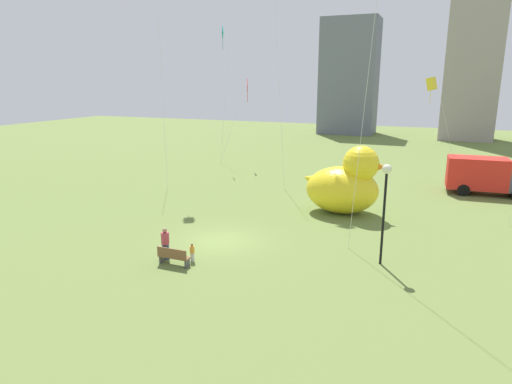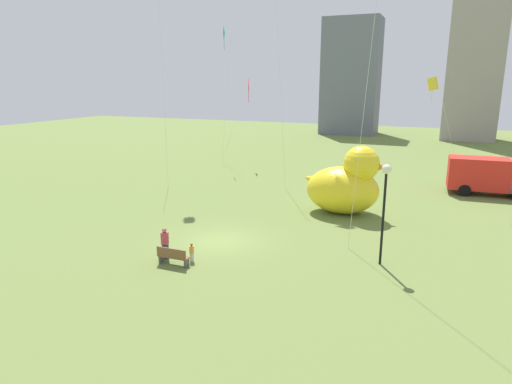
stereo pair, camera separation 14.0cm
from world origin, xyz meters
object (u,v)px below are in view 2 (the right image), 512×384
at_px(kite_red, 248,88).
at_px(kite_teal, 224,39).
at_px(park_bench, 173,256).
at_px(person_child, 192,252).
at_px(box_truck, 487,176).
at_px(person_adult, 165,242).
at_px(lamppost, 385,191).
at_px(giant_inflatable_duck, 346,185).
at_px(kite_yellow, 433,84).

bearing_deg(kite_red, kite_teal, 177.23).
xyz_separation_m(park_bench, person_child, (0.59, 0.76, 0.04)).
bearing_deg(box_truck, park_bench, -125.11).
bearing_deg(box_truck, person_adult, -127.25).
distance_m(box_truck, kite_teal, 27.38).
distance_m(lamppost, box_truck, 18.07).
distance_m(lamppost, kite_teal, 29.99).
height_order(park_bench, giant_inflatable_duck, giant_inflatable_duck).
bearing_deg(person_adult, giant_inflatable_duck, 60.13).
xyz_separation_m(giant_inflatable_duck, kite_yellow, (4.39, 14.63, 6.33)).
bearing_deg(lamppost, person_child, -159.27).
bearing_deg(park_bench, person_adult, 145.03).
bearing_deg(person_child, kite_red, 107.69).
xyz_separation_m(box_truck, kite_teal, (-24.59, 4.44, 11.18)).
distance_m(person_adult, kite_yellow, 29.08).
xyz_separation_m(lamppost, kite_red, (-16.33, 21.33, 4.21)).
relative_size(person_child, box_truck, 0.15).
bearing_deg(park_bench, box_truck, 54.89).
distance_m(kite_yellow, kite_red, 17.38).
xyz_separation_m(person_adult, giant_inflatable_duck, (6.49, 11.31, 1.05)).
bearing_deg(kite_teal, person_child, -67.10).
relative_size(person_child, giant_inflatable_duck, 0.17).
height_order(person_child, box_truck, box_truck).
bearing_deg(kite_yellow, person_child, -110.28).
bearing_deg(person_adult, lamppost, 19.16).
distance_m(lamppost, kite_red, 27.19).
bearing_deg(person_adult, park_bench, -34.97).
height_order(giant_inflatable_duck, kite_teal, kite_teal).
bearing_deg(kite_yellow, park_bench, -110.86).
relative_size(kite_red, kite_teal, 0.63).
xyz_separation_m(park_bench, kite_red, (-7.24, 25.31, 7.36)).
relative_size(person_adult, person_child, 1.73).
height_order(lamppost, kite_teal, kite_teal).
xyz_separation_m(person_adult, box_truck, (15.55, 20.44, 0.56)).
height_order(lamppost, kite_yellow, kite_yellow).
relative_size(person_child, lamppost, 0.19).
bearing_deg(kite_red, kite_yellow, 3.89).
distance_m(person_adult, kite_red, 26.52).
xyz_separation_m(person_adult, lamppost, (9.87, 3.43, 2.73)).
bearing_deg(person_adult, person_child, 8.82).
distance_m(person_adult, giant_inflatable_duck, 13.08).
relative_size(park_bench, box_truck, 0.26).
bearing_deg(person_adult, kite_yellow, 67.25).
height_order(kite_yellow, kite_red, kite_yellow).
bearing_deg(park_bench, kite_teal, 111.13).
relative_size(person_child, kite_teal, 0.07).
bearing_deg(kite_red, box_truck, -11.11).
bearing_deg(kite_yellow, person_adult, -112.75).
bearing_deg(kite_red, person_adult, -75.40).
relative_size(park_bench, kite_teal, 0.11).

